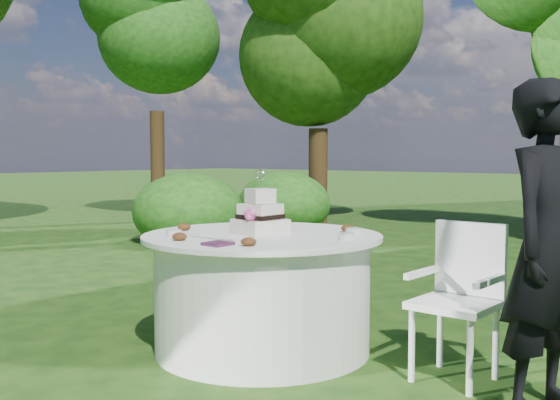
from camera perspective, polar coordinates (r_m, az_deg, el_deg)
The scene contains 9 objects.
ground at distance 4.43m, azimuth -1.54°, elevation -12.92°, with size 80.00×80.00×0.00m, color black.
napkins at distance 3.77m, azimuth -5.44°, elevation -3.81°, with size 0.14×0.14×0.02m, color #4B203F.
feather_plume at distance 4.11m, azimuth -6.34°, elevation -3.21°, with size 0.48×0.07×0.01m, color silver.
guest at distance 3.51m, azimuth 22.35°, elevation -3.79°, with size 0.61×0.40×1.66m, color black.
table at distance 4.34m, azimuth -1.55°, elevation -8.00°, with size 1.56×1.56×0.77m.
cake at distance 4.27m, azimuth -1.75°, elevation -1.46°, with size 0.35×0.35×0.42m.
chair at distance 3.94m, azimuth 15.50°, elevation -7.44°, with size 0.45×0.44×0.89m.
votives at distance 4.31m, azimuth 0.51°, elevation -2.66°, with size 1.04×0.99×0.04m.
petal_cups at distance 4.14m, azimuth -3.42°, elevation -2.87°, with size 1.00×1.11×0.05m.
Camera 1 is at (2.79, -3.20, 1.29)m, focal length 42.00 mm.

